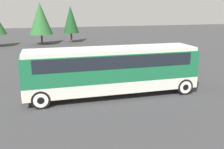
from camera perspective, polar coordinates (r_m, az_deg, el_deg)
ground_plane at (r=16.17m, az=-0.00°, el=-4.71°), size 120.00×120.00×0.00m
tour_bus at (r=15.67m, az=0.34°, el=1.67°), size 10.83×2.54×3.06m
parked_car_near at (r=23.22m, az=-5.94°, el=3.15°), size 4.62×1.81×1.47m
parked_car_mid at (r=20.29m, az=-9.60°, el=1.29°), size 4.12×1.79×1.42m
tree_center at (r=39.69m, az=-16.05°, el=12.17°), size 3.45×3.45×6.22m
tree_right at (r=41.40m, az=-9.43°, el=12.31°), size 2.50×2.50×5.80m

